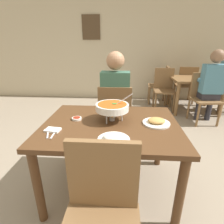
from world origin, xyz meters
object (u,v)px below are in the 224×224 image
Objects in this scene: sauce_dish at (77,118)px; chair_bg_right at (164,87)px; diner_main at (115,96)px; chair_bg_window at (186,83)px; curry_bowl at (112,107)px; chair_diner_main at (115,114)px; chair_bg_corner at (162,83)px; patron_bg_left at (211,83)px; dining_table_main at (111,133)px; chair_bg_left at (203,95)px; dining_table_far at (195,84)px; rice_plate at (114,138)px; appetizer_plate at (156,122)px; chair_viewer_empty at (101,212)px.

sauce_dish is 2.75m from chair_bg_right.
diner_main reaches higher than chair_bg_right.
diner_main is 2.68m from chair_bg_window.
curry_bowl is 3.69× the size of sauce_dish.
chair_bg_corner is at bearing 64.05° from chair_diner_main.
patron_bg_left reaches higher than sauce_dish.
dining_table_main is 1.34× the size of chair_bg_right.
chair_bg_left is at bearing 48.92° from dining_table_main.
dining_table_far is at bearing 85.32° from chair_bg_left.
chair_diner_main is 3.75× the size of rice_plate.
chair_bg_right is (0.95, 2.76, -0.23)m from rice_plate.
diner_main is at bearing 90.62° from curry_bowl.
diner_main reaches higher than chair_bg_left.
appetizer_plate is 0.27× the size of chair_bg_window.
patron_bg_left is at bearing 46.03° from curry_bowl.
chair_bg_corner is at bearing 72.73° from rice_plate.
appetizer_plate is 0.18× the size of patron_bg_left.
patron_bg_left is at bearing -46.11° from chair_bg_right.
chair_bg_left is at bearing -47.26° from chair_bg_right.
diner_main reaches higher than chair_viewer_empty.
chair_bg_left reaches higher than appetizer_plate.
chair_bg_window is 1.16m from patron_bg_left.
diner_main is at bearing -120.77° from chair_bg_right.
diner_main is at bearing 90.00° from chair_viewer_empty.
dining_table_far is at bearing -7.59° from chair_bg_right.
dining_table_far is at bearing 44.24° from diner_main.
appetizer_plate is at bearing 1.76° from dining_table_main.
appetizer_plate is 2.67× the size of sauce_dish.
dining_table_far is at bearing -39.37° from chair_bg_corner.
sauce_dish is 2.62m from patron_bg_left.
chair_bg_right is (0.99, 2.39, -0.34)m from curry_bowl.
chair_bg_left is (1.58, 1.07, 0.00)m from chair_diner_main.
chair_bg_left is 1.19m from chair_bg_corner.
dining_table_main is 1.34× the size of chair_bg_left.
dining_table_main is 5.03× the size of appetizer_plate.
appetizer_plate is at bearing 61.15° from chair_viewer_empty.
rice_plate and appetizer_plate have the same top height.
chair_viewer_empty is (0.00, -0.72, -0.11)m from dining_table_main.
appetizer_plate is 2.66m from dining_table_far.
rice_plate is (0.04, 0.42, 0.23)m from chair_viewer_empty.
curry_bowl is 3.00m from chair_bg_corner.
rice_plate is 0.24× the size of dining_table_far.
chair_bg_left is (1.58, 2.54, 0.00)m from chair_viewer_empty.
diner_main is 1.91m from chair_bg_left.
dining_table_main is 0.73m from chair_viewer_empty.
chair_bg_right is at bearing 172.41° from dining_table_far.
chair_bg_right is (-0.59, 0.64, 0.00)m from chair_bg_left.
chair_bg_window reaches higher than dining_table_main.
chair_viewer_empty is 1.00× the size of chair_bg_corner.
curry_bowl is at bearing -131.96° from chair_bg_left.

